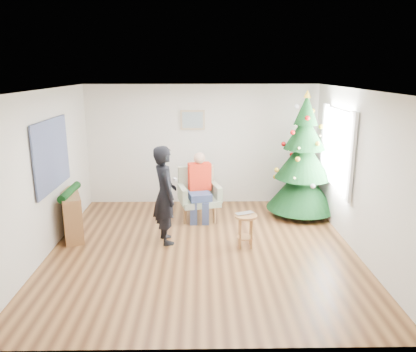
{
  "coord_description": "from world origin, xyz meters",
  "views": [
    {
      "loc": [
        -0.01,
        -6.22,
        2.91
      ],
      "look_at": [
        0.1,
        0.6,
        1.1
      ],
      "focal_mm": 35.0,
      "sensor_mm": 36.0,
      "label": 1
    }
  ],
  "objects_px": {
    "stool": "(245,231)",
    "armchair": "(199,200)",
    "christmas_tree": "(303,160)",
    "standing_man": "(165,195)",
    "console": "(72,214)"
  },
  "relations": [
    {
      "from": "christmas_tree",
      "to": "console",
      "type": "xyz_separation_m",
      "value": [
        -4.35,
        -1.04,
        -0.74
      ]
    },
    {
      "from": "christmas_tree",
      "to": "armchair",
      "type": "height_order",
      "value": "christmas_tree"
    },
    {
      "from": "christmas_tree",
      "to": "console",
      "type": "bearing_deg",
      "value": -166.59
    },
    {
      "from": "christmas_tree",
      "to": "stool",
      "type": "xyz_separation_m",
      "value": [
        -1.3,
        -1.57,
        -0.85
      ]
    },
    {
      "from": "stool",
      "to": "armchair",
      "type": "xyz_separation_m",
      "value": [
        -0.79,
        1.4,
        0.09
      ]
    },
    {
      "from": "stool",
      "to": "christmas_tree",
      "type": "bearing_deg",
      "value": 50.21
    },
    {
      "from": "standing_man",
      "to": "console",
      "type": "relative_size",
      "value": 1.69
    },
    {
      "from": "christmas_tree",
      "to": "stool",
      "type": "distance_m",
      "value": 2.21
    },
    {
      "from": "stool",
      "to": "armchair",
      "type": "height_order",
      "value": "armchair"
    },
    {
      "from": "stool",
      "to": "standing_man",
      "type": "relative_size",
      "value": 0.34
    },
    {
      "from": "stool",
      "to": "console",
      "type": "height_order",
      "value": "console"
    },
    {
      "from": "standing_man",
      "to": "stool",
      "type": "bearing_deg",
      "value": -118.88
    },
    {
      "from": "armchair",
      "to": "christmas_tree",
      "type": "bearing_deg",
      "value": -8.7
    },
    {
      "from": "armchair",
      "to": "console",
      "type": "bearing_deg",
      "value": -172.37
    },
    {
      "from": "christmas_tree",
      "to": "standing_man",
      "type": "relative_size",
      "value": 1.49
    }
  ]
}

